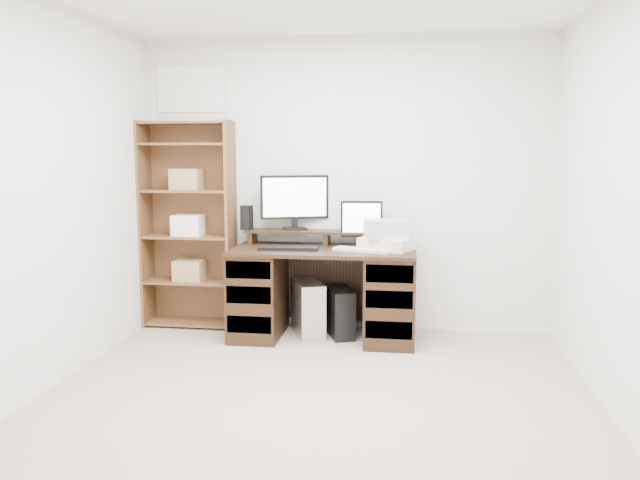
% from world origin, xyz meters
% --- Properties ---
extents(room, '(3.54, 4.04, 2.54)m').
position_xyz_m(room, '(-0.00, 0.00, 1.25)').
color(room, '#AB9889').
rests_on(room, ground).
extents(desk, '(1.50, 0.70, 0.75)m').
position_xyz_m(desk, '(-0.13, 1.64, 0.39)').
color(desk, black).
rests_on(desk, ground).
extents(riser_shelf, '(1.40, 0.22, 0.12)m').
position_xyz_m(riser_shelf, '(-0.13, 1.85, 0.84)').
color(riser_shelf, black).
rests_on(riser_shelf, desk).
extents(monitor_wide, '(0.57, 0.24, 0.47)m').
position_xyz_m(monitor_wide, '(-0.42, 1.91, 1.13)').
color(monitor_wide, black).
rests_on(monitor_wide, riser_shelf).
extents(monitor_small, '(0.35, 0.14, 0.38)m').
position_xyz_m(monitor_small, '(0.17, 1.80, 0.96)').
color(monitor_small, black).
rests_on(monitor_small, desk).
extents(speaker, '(0.10, 0.10, 0.21)m').
position_xyz_m(speaker, '(-0.82, 1.83, 0.97)').
color(speaker, black).
rests_on(speaker, riser_shelf).
extents(keyboard_black, '(0.50, 0.19, 0.03)m').
position_xyz_m(keyboard_black, '(-0.40, 1.54, 0.76)').
color(keyboard_black, black).
rests_on(keyboard_black, desk).
extents(keyboard_white, '(0.49, 0.28, 0.02)m').
position_xyz_m(keyboard_white, '(0.20, 1.54, 0.76)').
color(keyboard_white, silver).
rests_on(keyboard_white, desk).
extents(mouse, '(0.12, 0.10, 0.04)m').
position_xyz_m(mouse, '(0.44, 1.53, 0.77)').
color(mouse, silver).
rests_on(mouse, desk).
extents(printer, '(0.48, 0.43, 0.10)m').
position_xyz_m(printer, '(0.38, 1.65, 0.80)').
color(printer, beige).
rests_on(printer, desk).
extents(basket, '(0.39, 0.32, 0.14)m').
position_xyz_m(basket, '(0.38, 1.65, 0.92)').
color(basket, '#A3A9AD').
rests_on(basket, printer).
extents(tower_silver, '(0.36, 0.50, 0.46)m').
position_xyz_m(tower_silver, '(-0.27, 1.71, 0.23)').
color(tower_silver, '#B1B4B8').
rests_on(tower_silver, ground).
extents(tower_black, '(0.30, 0.44, 0.40)m').
position_xyz_m(tower_black, '(0.00, 1.71, 0.20)').
color(tower_black, black).
rests_on(tower_black, ground).
extents(bookshelf, '(0.80, 0.30, 1.80)m').
position_xyz_m(bookshelf, '(-1.35, 1.86, 0.92)').
color(bookshelf, brown).
rests_on(bookshelf, ground).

